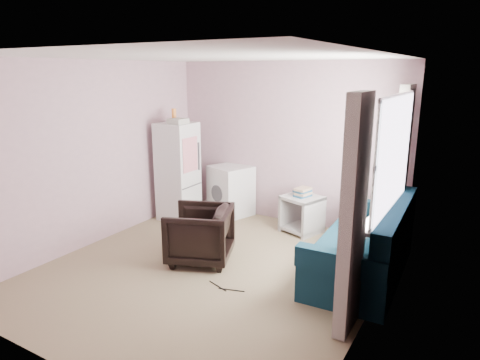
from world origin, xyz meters
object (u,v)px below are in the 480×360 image
Objects in this scene: washing_machine at (231,189)px; side_table at (302,211)px; armchair at (200,232)px; fridge at (178,171)px; sofa at (367,249)px.

side_table is (1.33, -0.15, -0.11)m from washing_machine.
side_table is at bearing 133.54° from armchair.
fridge reaches higher than armchair.
fridge reaches higher than side_table.
armchair is 1.74m from fridge.
fridge is (-1.24, 1.15, 0.41)m from armchair.
washing_machine is (0.63, 0.59, -0.36)m from fridge.
fridge is at bearing 168.81° from sofa.
washing_machine is 2.76m from sofa.
washing_machine is (-0.61, 1.74, 0.04)m from armchair.
side_table is (0.73, 1.59, -0.07)m from armchair.
armchair is 0.94× the size of washing_machine.
washing_machine is at bearing 154.49° from sofa.
sofa is (3.16, -0.50, -0.47)m from fridge.
fridge is 3.23m from sofa.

